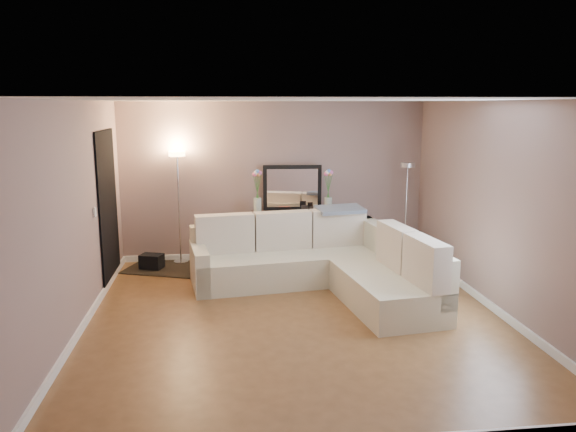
{
  "coord_description": "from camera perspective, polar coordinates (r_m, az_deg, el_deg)",
  "views": [
    {
      "loc": [
        -0.86,
        -6.42,
        2.55
      ],
      "look_at": [
        0.0,
        0.8,
        1.1
      ],
      "focal_mm": 35.0,
      "sensor_mm": 36.0,
      "label": 1
    }
  ],
  "objects": [
    {
      "name": "throw_blanket",
      "position": [
        8.54,
        5.32,
        0.68
      ],
      "size": [
        0.78,
        0.54,
        0.09
      ],
      "primitive_type": "cube",
      "rotation": [
        0.1,
        0.0,
        0.18
      ],
      "color": "slate",
      "rests_on": "sectional_sofa"
    },
    {
      "name": "ceiling",
      "position": [
        6.48,
        0.85,
        11.76
      ],
      "size": [
        5.0,
        5.5,
        0.01
      ],
      "primitive_type": "cube",
      "color": "white",
      "rests_on": "ground"
    },
    {
      "name": "baseboard_left",
      "position": [
        7.08,
        -19.9,
        -10.11
      ],
      "size": [
        0.03,
        5.5,
        0.1
      ],
      "primitive_type": "cube",
      "color": "white",
      "rests_on": "ground"
    },
    {
      "name": "wall_front",
      "position": [
        3.96,
        6.14,
        -7.21
      ],
      "size": [
        5.0,
        0.02,
        2.6
      ],
      "primitive_type": "cube",
      "color": "gray",
      "rests_on": "ground"
    },
    {
      "name": "black_bag",
      "position": [
        9.09,
        -13.68,
        -4.48
      ],
      "size": [
        0.4,
        0.34,
        0.22
      ],
      "primitive_type": "cube",
      "rotation": [
        0.0,
        0.0,
        -0.34
      ],
      "color": "black",
      "rests_on": "charcoal_rug"
    },
    {
      "name": "switch_plate",
      "position": [
        7.57,
        -19.03,
        0.38
      ],
      "size": [
        0.02,
        0.08,
        0.12
      ],
      "primitive_type": "cube",
      "color": "white",
      "rests_on": "ground"
    },
    {
      "name": "doorway",
      "position": [
        8.41,
        -17.79,
        0.8
      ],
      "size": [
        0.02,
        1.2,
        2.2
      ],
      "primitive_type": "cube",
      "color": "black",
      "rests_on": "ground"
    },
    {
      "name": "console_table",
      "position": [
        9.16,
        -0.04,
        -1.84
      ],
      "size": [
        1.38,
        0.46,
        0.83
      ],
      "color": "black",
      "rests_on": "floor"
    },
    {
      "name": "flower_vase_left",
      "position": [
        9.03,
        -3.13,
        2.17
      ],
      "size": [
        0.16,
        0.13,
        0.71
      ],
      "color": "silver",
      "rests_on": "console_table"
    },
    {
      "name": "baseboard_right",
      "position": [
        7.66,
        19.76,
        -8.47
      ],
      "size": [
        0.03,
        5.5,
        0.1
      ],
      "primitive_type": "cube",
      "color": "white",
      "rests_on": "ground"
    },
    {
      "name": "flower_vase_right",
      "position": [
        9.1,
        4.11,
        2.22
      ],
      "size": [
        0.16,
        0.13,
        0.71
      ],
      "color": "silver",
      "rests_on": "console_table"
    },
    {
      "name": "wall_right",
      "position": [
        7.36,
        20.58,
        0.77
      ],
      "size": [
        0.02,
        5.5,
        2.6
      ],
      "primitive_type": "cube",
      "color": "gray",
      "rests_on": "ground"
    },
    {
      "name": "leaning_mirror",
      "position": [
        9.2,
        0.44,
        2.87
      ],
      "size": [
        0.96,
        0.11,
        0.75
      ],
      "color": "black",
      "rests_on": "console_table"
    },
    {
      "name": "floor_lamp_lit",
      "position": [
        9.12,
        -11.1,
        3.13
      ],
      "size": [
        0.33,
        0.33,
        1.83
      ],
      "color": "silver",
      "rests_on": "floor"
    },
    {
      "name": "floor",
      "position": [
        6.97,
        0.79,
        -10.25
      ],
      "size": [
        5.0,
        5.5,
        0.01
      ],
      "primitive_type": "cube",
      "color": "brown",
      "rests_on": "ground"
    },
    {
      "name": "floor_lamp_unlit",
      "position": [
        9.28,
        11.96,
        2.38
      ],
      "size": [
        0.23,
        0.23,
        1.63
      ],
      "color": "silver",
      "rests_on": "floor"
    },
    {
      "name": "baseboard_back",
      "position": [
        9.53,
        -1.38,
        -3.93
      ],
      "size": [
        5.0,
        0.03,
        0.1
      ],
      "primitive_type": "cube",
      "color": "white",
      "rests_on": "ground"
    },
    {
      "name": "wall_back",
      "position": [
        9.31,
        -1.43,
        3.56
      ],
      "size": [
        5.0,
        0.02,
        2.6
      ],
      "primitive_type": "cube",
      "color": "gray",
      "rests_on": "ground"
    },
    {
      "name": "sectional_sofa",
      "position": [
        7.9,
        3.59,
        -4.78
      ],
      "size": [
        3.15,
        2.81,
        0.99
      ],
      "color": "beige",
      "rests_on": "floor"
    },
    {
      "name": "wall_left",
      "position": [
        6.75,
        -20.82,
        -0.15
      ],
      "size": [
        0.02,
        5.5,
        2.6
      ],
      "primitive_type": "cube",
      "color": "gray",
      "rests_on": "ground"
    },
    {
      "name": "charcoal_rug",
      "position": [
        9.12,
        -12.25,
        -5.16
      ],
      "size": [
        1.42,
        1.24,
        0.02
      ],
      "primitive_type": "cube",
      "rotation": [
        0.0,
        0.0,
        -0.34
      ],
      "color": "black",
      "rests_on": "floor"
    },
    {
      "name": "table_decor",
      "position": [
        9.05,
        0.5,
        0.49
      ],
      "size": [
        0.57,
        0.14,
        0.14
      ],
      "color": "#D94926",
      "rests_on": "console_table"
    }
  ]
}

